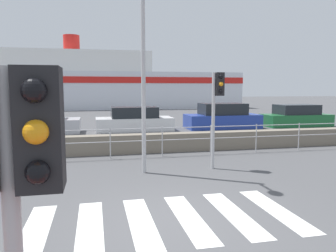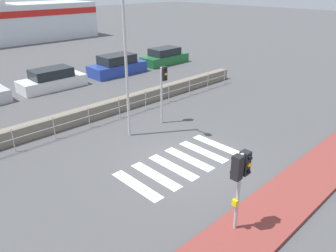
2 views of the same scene
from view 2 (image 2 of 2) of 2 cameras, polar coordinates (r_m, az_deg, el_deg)
ground_plane at (r=13.16m, az=2.78°, el=-6.16°), size 160.00×160.00×0.00m
sidewalk_brick at (r=11.22m, az=18.61°, el=-13.14°), size 24.00×1.80×0.12m
crosswalk at (r=13.05m, az=2.25°, el=-6.41°), size 4.95×2.40×0.01m
seawall at (r=17.55m, az=-12.53°, el=2.49°), size 22.09×0.55×0.70m
harbor_fence at (r=16.73m, az=-11.03°, el=2.86°), size 19.92×0.04×1.07m
traffic_light_near at (r=8.92m, az=12.47°, el=-7.91°), size 0.58×0.41×2.53m
traffic_light_far at (r=15.99m, az=-0.85°, el=7.61°), size 0.34×0.32×2.87m
streetlamp at (r=14.02m, az=-7.01°, el=13.16°), size 0.32×1.06×6.56m
parked_car_white at (r=23.29m, az=-19.52°, el=7.57°), size 4.30×1.76×1.35m
parked_car_blue at (r=25.84m, az=-8.81°, el=10.31°), size 4.42×1.88×1.50m
parked_car_green at (r=28.96m, az=-0.59°, el=11.93°), size 4.25×1.78×1.37m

